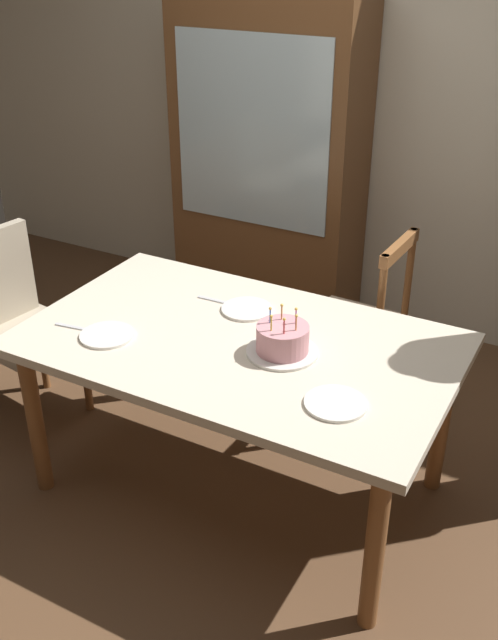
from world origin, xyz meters
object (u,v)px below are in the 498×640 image
at_px(plate_near_celebrant, 107,335).
at_px(chair_spindle_back, 358,327).
at_px(dining_table, 238,357).
at_px(chair_upholstered, 16,316).
at_px(china_cabinet, 269,167).
at_px(plate_near_guest, 336,403).
at_px(plate_far_side, 247,309).
at_px(birthday_cake, 282,341).

relative_size(plate_near_celebrant, chair_spindle_back, 0.23).
relative_size(dining_table, chair_spindle_back, 1.81).
relative_size(chair_spindle_back, chair_upholstered, 1.00).
bearing_deg(chair_upholstered, china_cabinet, 69.31).
relative_size(dining_table, china_cabinet, 0.90).
height_order(chair_upholstered, china_cabinet, china_cabinet).
xyz_separation_m(plate_near_guest, china_cabinet, (-1.18, 1.79, 0.19)).
bearing_deg(plate_far_side, chair_upholstered, -169.19).
height_order(plate_near_guest, china_cabinet, china_cabinet).
bearing_deg(china_cabinet, chair_upholstered, -110.69).
distance_m(plate_near_guest, china_cabinet, 2.15).
bearing_deg(plate_near_guest, plate_near_celebrant, 180.00).
bearing_deg(plate_near_guest, dining_table, 155.76).
bearing_deg(chair_upholstered, plate_far_side, 10.81).
xyz_separation_m(dining_table, plate_far_side, (-0.09, 0.23, 0.09)).
xyz_separation_m(birthday_cake, plate_near_guest, (0.31, -0.22, -0.05)).
xyz_separation_m(birthday_cake, plate_far_side, (-0.29, 0.24, -0.05)).
height_order(plate_near_celebrant, chair_spindle_back, chair_spindle_back).
xyz_separation_m(dining_table, plate_near_celebrant, (-0.47, -0.23, 0.09)).
bearing_deg(birthday_cake, plate_near_celebrant, -161.88).
xyz_separation_m(plate_near_celebrant, plate_near_guest, (0.99, 0.00, 0.00)).
bearing_deg(dining_table, plate_far_side, 110.31).
distance_m(birthday_cake, china_cabinet, 1.80).
relative_size(dining_table, birthday_cake, 6.13).
bearing_deg(plate_far_side, plate_near_celebrant, -129.79).
height_order(plate_far_side, chair_upholstered, chair_upholstered).
distance_m(chair_upholstered, china_cabinet, 1.71).
distance_m(plate_near_celebrant, plate_far_side, 0.60).
distance_m(dining_table, chair_spindle_back, 0.89).
distance_m(birthday_cake, plate_near_guest, 0.39).
xyz_separation_m(plate_far_side, plate_near_guest, (0.60, -0.46, 0.00)).
xyz_separation_m(plate_near_celebrant, china_cabinet, (-0.19, 1.79, 0.19)).
bearing_deg(chair_spindle_back, plate_far_side, -116.28).
bearing_deg(chair_upholstered, chair_spindle_back, 29.46).
xyz_separation_m(dining_table, chair_spindle_back, (0.21, 0.83, -0.22)).
bearing_deg(dining_table, chair_upholstered, 179.53).
xyz_separation_m(dining_table, china_cabinet, (-0.66, 1.56, 0.28)).
distance_m(plate_near_guest, chair_upholstered, 1.79).
xyz_separation_m(birthday_cake, chair_spindle_back, (0.01, 0.85, -0.35)).
bearing_deg(plate_near_guest, chair_spindle_back, 105.90).
height_order(plate_far_side, plate_near_guest, same).
relative_size(birthday_cake, china_cabinet, 0.15).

